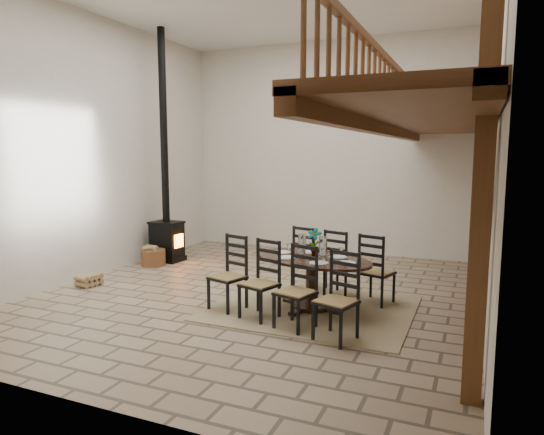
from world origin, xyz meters
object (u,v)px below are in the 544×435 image
at_px(wood_stove, 166,211).
at_px(log_stack, 89,280).
at_px(log_basket, 153,257).
at_px(dining_table, 308,284).

distance_m(wood_stove, log_stack, 2.50).
height_order(wood_stove, log_basket, wood_stove).
bearing_deg(log_basket, dining_table, -20.87).
bearing_deg(dining_table, wood_stove, 169.58).
bearing_deg(dining_table, log_basket, 175.54).
bearing_deg(log_stack, log_basket, 87.90).
xyz_separation_m(dining_table, log_stack, (-4.09, -0.26, -0.30)).
distance_m(dining_table, log_basket, 4.31).
bearing_deg(wood_stove, log_stack, -89.47).
bearing_deg(wood_stove, dining_table, -24.33).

